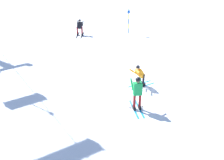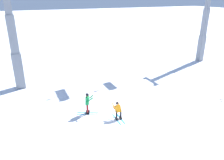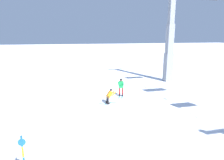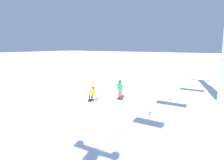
% 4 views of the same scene
% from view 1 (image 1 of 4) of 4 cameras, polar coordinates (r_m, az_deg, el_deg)
% --- Properties ---
extents(ground_plane, '(260.00, 260.00, 0.00)m').
position_cam_1_polar(ground_plane, '(16.76, 3.03, -0.27)').
color(ground_plane, white).
extents(skier_carving_main, '(0.72, 1.66, 1.46)m').
position_cam_1_polar(skier_carving_main, '(15.97, 5.68, 1.20)').
color(skier_carving_main, '#198CCC').
rests_on(skier_carving_main, ground_plane).
extents(trail_marker_pole, '(0.07, 0.28, 2.19)m').
position_cam_1_polar(trail_marker_pole, '(25.43, 3.41, 12.08)').
color(trail_marker_pole, blue).
rests_on(trail_marker_pole, ground_plane).
extents(skier_distant_uphill, '(1.73, 1.00, 1.80)m').
position_cam_1_polar(skier_distant_uphill, '(13.62, 5.22, -2.22)').
color(skier_distant_uphill, '#198CCC').
rests_on(skier_distant_uphill, ground_plane).
extents(skier_distant_downhill, '(1.72, 1.45, 1.50)m').
position_cam_1_polar(skier_distant_downhill, '(25.16, -6.62, 10.85)').
color(skier_distant_downhill, black).
rests_on(skier_distant_downhill, ground_plane).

